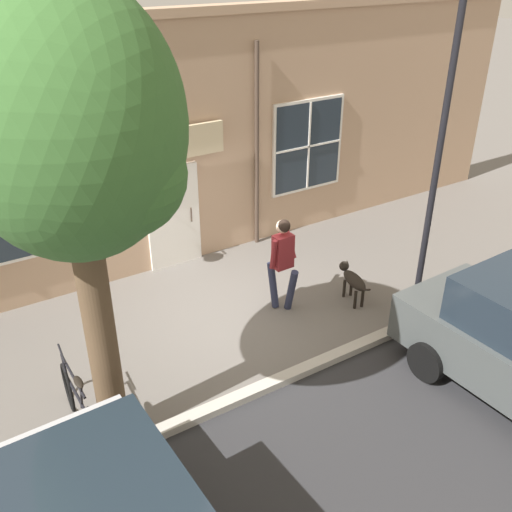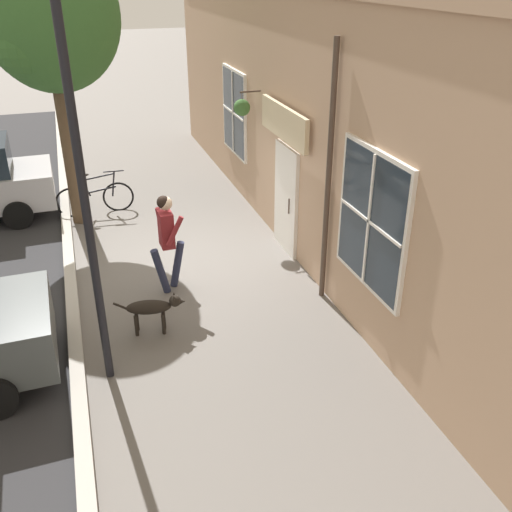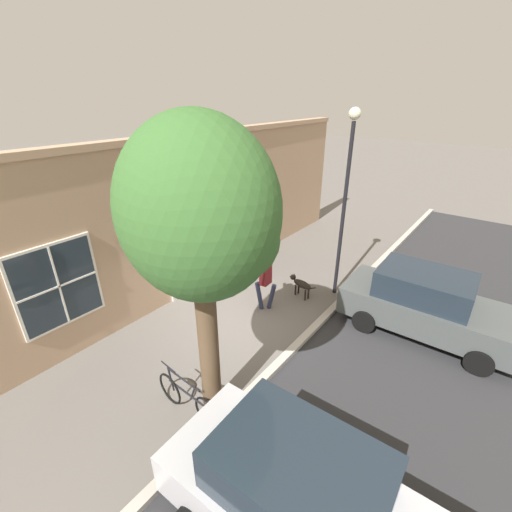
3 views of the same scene
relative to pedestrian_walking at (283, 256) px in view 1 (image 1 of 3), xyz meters
name	(u,v)px [view 1 (image 1 of 3)]	position (x,y,z in m)	size (l,w,h in m)	color
ground_plane	(229,314)	(-0.33, -0.92, -1.06)	(90.00, 90.00, 0.00)	#66605B
storefront_facade	(164,148)	(-2.67, -0.92, 1.36)	(0.95, 18.00, 4.85)	tan
pedestrian_walking	(283,256)	(0.00, 0.00, 0.00)	(0.63, 0.55, 1.76)	#282D47
dog_on_leash	(353,279)	(0.48, 1.23, -0.62)	(1.08, 0.38, 0.66)	black
street_tree_by_curb	(73,133)	(1.40, -3.57, 3.07)	(2.62, 2.35, 5.68)	brown
leaning_bicycle	(80,406)	(0.98, -3.94, -0.68)	(1.74, 0.14, 1.00)	black
street_lamp	(446,111)	(1.25, 2.10, 2.48)	(0.32, 0.32, 5.52)	black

